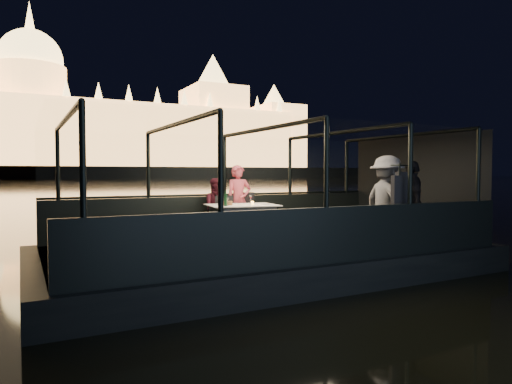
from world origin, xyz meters
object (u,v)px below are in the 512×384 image
dining_table_central (242,222)px  chair_port_right (249,217)px  wine_bottle (226,199)px  coat_stand (399,203)px  passenger_stripe (387,203)px  passenger_dark (412,202)px  chair_port_left (228,218)px  person_man_maroon (217,204)px  person_woman_coral (239,203)px

dining_table_central → chair_port_right: size_ratio=1.48×
wine_bottle → coat_stand: bearing=-44.7°
coat_stand → passenger_stripe: bearing=65.9°
coat_stand → passenger_dark: coat_stand is taller
chair_port_left → passenger_stripe: passenger_stripe is taller
coat_stand → person_man_maroon: size_ratio=1.23×
wine_bottle → passenger_stripe: bearing=-33.8°
dining_table_central → wine_bottle: bearing=-154.4°
chair_port_right → dining_table_central: bearing=-124.0°
chair_port_right → passenger_dark: (2.41, -2.53, 0.40)m
chair_port_left → coat_stand: size_ratio=0.57×
passenger_dark → chair_port_left: bearing=-96.6°
wine_bottle → chair_port_left: bearing=63.1°
chair_port_left → wine_bottle: bearing=-110.3°
chair_port_left → person_man_maroon: bearing=130.5°
chair_port_left → person_man_maroon: 0.41m
person_man_maroon → wine_bottle: person_man_maroon is taller
coat_stand → passenger_dark: size_ratio=0.96×
coat_stand → wine_bottle: coat_stand is taller
chair_port_right → coat_stand: size_ratio=0.61×
person_man_maroon → passenger_dark: 4.14m
person_man_maroon → chair_port_left: bearing=-45.6°
dining_table_central → chair_port_right: bearing=51.0°
dining_table_central → person_woman_coral: person_woman_coral is taller
chair_port_left → wine_bottle: wine_bottle is taller
dining_table_central → wine_bottle: (-0.48, -0.23, 0.53)m
passenger_stripe → person_man_maroon: bearing=47.0°
person_man_maroon → wine_bottle: size_ratio=4.18×
dining_table_central → passenger_dark: passenger_dark is taller
dining_table_central → chair_port_left: (-0.12, 0.49, 0.06)m
passenger_stripe → passenger_dark: bearing=-86.9°
chair_port_left → passenger_dark: bearing=-34.0°
coat_stand → wine_bottle: 3.36m
chair_port_right → passenger_stripe: bearing=-49.9°
person_woman_coral → passenger_dark: size_ratio=0.96×
chair_port_left → coat_stand: coat_stand is taller
chair_port_left → passenger_stripe: 3.41m
dining_table_central → wine_bottle: size_ratio=4.58×
passenger_dark → wine_bottle: size_ratio=5.34×
person_man_maroon → passenger_stripe: passenger_stripe is taller
chair_port_left → person_woman_coral: 0.54m
passenger_stripe → wine_bottle: (-2.66, 1.78, 0.06)m
coat_stand → passenger_stripe: (0.26, 0.59, -0.05)m
person_woman_coral → chair_port_left: bearing=-141.9°
coat_stand → person_woman_coral: coat_stand is taller
passenger_stripe → wine_bottle: size_ratio=5.64×
chair_port_right → coat_stand: 3.47m
person_man_maroon → passenger_stripe: size_ratio=0.74×
person_man_maroon → chair_port_right: bearing=-7.5°
passenger_stripe → chair_port_left: bearing=47.7°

